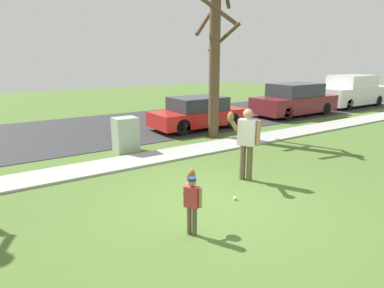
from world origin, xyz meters
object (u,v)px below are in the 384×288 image
Objects in this scene: person_adult at (246,137)px; utility_cabinet at (126,135)px; baseball at (235,198)px; parked_suv_maroon at (295,100)px; person_child at (192,195)px; parked_van_white at (351,92)px; street_tree_near at (215,57)px; parked_hatchback_red at (198,113)px.

person_adult reaches higher than utility_cabinet.
parked_suv_maroon is (9.63, 6.54, 0.75)m from baseball.
parked_suv_maroon reaches higher than utility_cabinet.
person_child is 0.23× the size of parked_suv_maroon.
parked_suv_maroon is 0.94× the size of parked_van_white.
street_tree_near is 1.12× the size of parked_van_white.
person_adult is 5.04m from street_tree_near.
person_adult is 4.32m from utility_cabinet.
parked_suv_maroon is (11.15, 7.16, 0.09)m from person_child.
parked_suv_maroon is (6.11, 0.02, 0.13)m from parked_hatchback_red.
person_adult is 0.44× the size of parked_hatchback_red.
parked_hatchback_red is at bearing 61.67° from baseball.
person_child is 13.25m from parked_suv_maroon.
person_adult is 1.66× the size of person_child.
person_child is 0.19× the size of street_tree_near.
street_tree_near is 1.19× the size of parked_suv_maroon.
parked_van_white is at bearing -177.15° from parked_suv_maroon.
person_adult is 6.28m from parked_hatchback_red.
parked_suv_maroon reaches higher than parked_hatchback_red.
parked_hatchback_red is (3.94, 1.68, 0.11)m from utility_cabinet.
person_adult is 10.39m from parked_suv_maroon.
street_tree_near is 7.02m from parked_suv_maroon.
baseball is 0.01× the size of street_tree_near.
utility_cabinet is 0.28× the size of parked_hatchback_red.
street_tree_near is at bearing 77.09° from parked_hatchback_red.
baseball is 11.66m from parked_suv_maroon.
utility_cabinet is 4.32m from street_tree_near.
parked_van_white is (14.16, 6.03, -0.18)m from person_adult.
person_adult is 0.35× the size of parked_van_white.
parked_suv_maroon is (6.48, 1.62, -2.18)m from street_tree_near.
utility_cabinet is 0.24× the size of parked_suv_maroon.
person_child is at bearing -101.26° from utility_cabinet.
person_child is at bearing -157.62° from baseball.
utility_cabinet is 15.70m from parked_van_white.
parked_suv_maroon is at bearing -176.30° from person_adult.
parked_suv_maroon is at bearing 2.81° from person_child.
baseball is 16.62m from parked_van_white.
utility_cabinet is at bearing 23.02° from parked_hatchback_red.
street_tree_near reaches higher than parked_van_white.
person_adult reaches higher than person_child.
parked_van_white reaches higher than person_adult.
utility_cabinet is at bearing 7.22° from parked_van_white.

